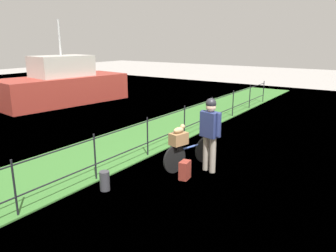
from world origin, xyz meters
The scene contains 10 objects.
ground_plane centered at (0.00, 0.00, 0.00)m, with size 60.00×60.00×0.00m, color #9E9993.
grass_strip centered at (0.00, 3.14, 0.01)m, with size 27.00×2.40×0.03m, color #38702D.
iron_fence centered at (0.00, 2.03, 0.60)m, with size 18.04×0.04×1.02m.
bicycle_main centered at (-0.06, 0.75, 0.34)m, with size 1.60×0.44×0.64m.
wooden_crate centered at (-0.41, 0.84, 0.77)m, with size 0.39×0.25×0.27m, color olive.
terrier_dog centered at (-0.38, 0.83, 0.98)m, with size 0.32×0.20×0.18m.
cyclist_person centered at (0.00, 0.27, 1.00)m, with size 0.35×0.53×1.68m.
backpack_on_paving centered at (-0.68, 0.50, 0.20)m, with size 0.28×0.18×0.40m, color maroon.
mooring_bollard centered at (-2.04, 1.53, 0.20)m, with size 0.20×0.20×0.40m, color #38383D.
moored_boat_near centered at (3.61, 9.80, 0.84)m, with size 6.15×3.14×3.80m.
Camera 1 is at (-6.27, -2.86, 2.90)m, focal length 34.89 mm.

